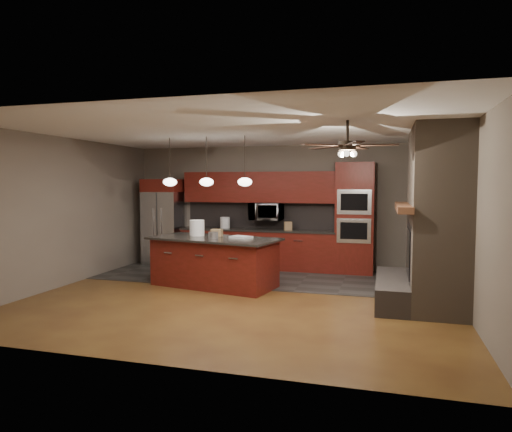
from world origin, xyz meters
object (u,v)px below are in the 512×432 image
(oven_tower, at_px, (355,218))
(microwave, at_px, (266,211))
(kitchen_island, at_px, (214,262))
(cardboard_box, at_px, (217,233))
(counter_bucket, at_px, (225,223))
(paint_tray, at_px, (241,237))
(refrigerator, at_px, (164,222))
(paint_can, at_px, (213,235))
(white_bucket, at_px, (197,228))
(counter_box, at_px, (288,226))

(oven_tower, distance_m, microwave, 1.98)
(oven_tower, bearing_deg, kitchen_island, -140.77)
(cardboard_box, height_order, counter_bucket, counter_bucket)
(paint_tray, bearing_deg, oven_tower, 65.82)
(cardboard_box, bearing_deg, counter_bucket, 100.63)
(oven_tower, bearing_deg, counter_bucket, 179.86)
(refrigerator, height_order, counter_bucket, refrigerator)
(counter_bucket, bearing_deg, paint_can, -75.94)
(microwave, xyz_separation_m, paint_can, (-0.45, -2.17, -0.32))
(white_bucket, distance_m, cardboard_box, 0.40)
(microwave, xyz_separation_m, counter_box, (0.52, -0.10, -0.31))
(oven_tower, relative_size, counter_box, 12.83)
(white_bucket, bearing_deg, microwave, 63.91)
(oven_tower, bearing_deg, white_bucket, -148.05)
(paint_can, bearing_deg, paint_tray, 20.34)
(kitchen_island, relative_size, cardboard_box, 12.43)
(white_bucket, bearing_deg, kitchen_island, -25.45)
(paint_can, xyz_separation_m, cardboard_box, (-0.07, 0.37, 0.01))
(kitchen_island, height_order, white_bucket, white_bucket)
(microwave, bearing_deg, counter_box, -10.83)
(paint_can, bearing_deg, kitchen_island, 105.27)
(white_bucket, distance_m, paint_tray, 0.96)
(paint_tray, relative_size, counter_box, 2.04)
(kitchen_island, height_order, cardboard_box, cardboard_box)
(microwave, distance_m, white_bucket, 2.08)
(kitchen_island, height_order, paint_can, paint_can)
(kitchen_island, height_order, paint_tray, paint_tray)
(refrigerator, height_order, cardboard_box, refrigerator)
(white_bucket, bearing_deg, oven_tower, 31.95)
(kitchen_island, relative_size, paint_tray, 6.85)
(microwave, distance_m, counter_bucket, 1.02)
(paint_tray, height_order, counter_bucket, counter_bucket)
(kitchen_island, xyz_separation_m, counter_box, (1.00, 1.96, 0.53))
(refrigerator, xyz_separation_m, cardboard_box, (1.98, -1.67, -0.03))
(cardboard_box, bearing_deg, white_bucket, -176.31)
(oven_tower, height_order, counter_bucket, oven_tower)
(oven_tower, distance_m, paint_tray, 2.76)
(paint_can, height_order, counter_bucket, counter_bucket)
(paint_tray, relative_size, counter_bucket, 1.47)
(microwave, relative_size, counter_box, 3.94)
(oven_tower, height_order, kitchen_island, oven_tower)
(oven_tower, height_order, counter_box, oven_tower)
(counter_box, bearing_deg, counter_bucket, 157.21)
(microwave, relative_size, paint_can, 4.08)
(counter_bucket, bearing_deg, cardboard_box, -75.32)
(kitchen_island, bearing_deg, cardboard_box, 110.86)
(kitchen_island, relative_size, paint_can, 14.47)
(refrigerator, distance_m, counter_box, 3.03)
(kitchen_island, bearing_deg, oven_tower, 50.84)
(paint_tray, distance_m, counter_box, 1.96)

